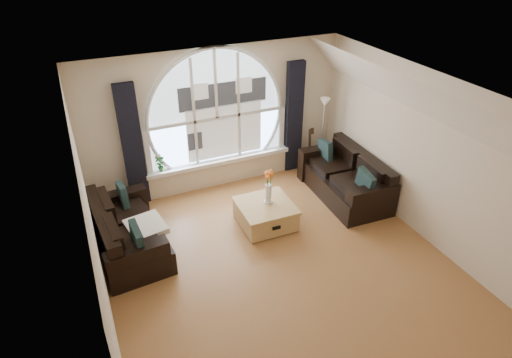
{
  "coord_description": "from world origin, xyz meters",
  "views": [
    {
      "loc": [
        -2.4,
        -4.53,
        4.58
      ],
      "look_at": [
        0.0,
        0.9,
        1.05
      ],
      "focal_mm": 30.73,
      "sensor_mm": 36.0,
      "label": 1
    }
  ],
  "objects_px": {
    "guitar": "(308,150)",
    "vase_flowers": "(269,183)",
    "coffee_chest": "(265,213)",
    "floor_lamp": "(322,136)",
    "sofa_right": "(345,177)",
    "potted_plant": "(160,163)",
    "sofa_left": "(128,229)"
  },
  "relations": [
    {
      "from": "potted_plant",
      "to": "vase_flowers",
      "type": "bearing_deg",
      "value": -46.42
    },
    {
      "from": "guitar",
      "to": "vase_flowers",
      "type": "bearing_deg",
      "value": -123.7
    },
    {
      "from": "coffee_chest",
      "to": "guitar",
      "type": "relative_size",
      "value": 0.86
    },
    {
      "from": "sofa_left",
      "to": "guitar",
      "type": "xyz_separation_m",
      "value": [
        3.8,
        1.03,
        0.13
      ]
    },
    {
      "from": "sofa_right",
      "to": "coffee_chest",
      "type": "xyz_separation_m",
      "value": [
        -1.75,
        -0.23,
        -0.18
      ]
    },
    {
      "from": "vase_flowers",
      "to": "potted_plant",
      "type": "bearing_deg",
      "value": 133.58
    },
    {
      "from": "sofa_left",
      "to": "potted_plant",
      "type": "relative_size",
      "value": 5.42
    },
    {
      "from": "vase_flowers",
      "to": "floor_lamp",
      "type": "xyz_separation_m",
      "value": [
        1.77,
        1.21,
        0.0
      ]
    },
    {
      "from": "sofa_left",
      "to": "floor_lamp",
      "type": "xyz_separation_m",
      "value": [
        4.1,
        1.0,
        0.4
      ]
    },
    {
      "from": "sofa_right",
      "to": "coffee_chest",
      "type": "distance_m",
      "value": 1.77
    },
    {
      "from": "vase_flowers",
      "to": "floor_lamp",
      "type": "height_order",
      "value": "floor_lamp"
    },
    {
      "from": "guitar",
      "to": "coffee_chest",
      "type": "bearing_deg",
      "value": -124.01
    },
    {
      "from": "sofa_right",
      "to": "potted_plant",
      "type": "relative_size",
      "value": 5.69
    },
    {
      "from": "sofa_right",
      "to": "vase_flowers",
      "type": "distance_m",
      "value": 1.73
    },
    {
      "from": "sofa_right",
      "to": "floor_lamp",
      "type": "distance_m",
      "value": 1.1
    },
    {
      "from": "coffee_chest",
      "to": "vase_flowers",
      "type": "bearing_deg",
      "value": 33.61
    },
    {
      "from": "vase_flowers",
      "to": "guitar",
      "type": "distance_m",
      "value": 1.95
    },
    {
      "from": "sofa_right",
      "to": "floor_lamp",
      "type": "height_order",
      "value": "floor_lamp"
    },
    {
      "from": "sofa_left",
      "to": "potted_plant",
      "type": "distance_m",
      "value": 1.63
    },
    {
      "from": "coffee_chest",
      "to": "potted_plant",
      "type": "relative_size",
      "value": 2.73
    },
    {
      "from": "coffee_chest",
      "to": "vase_flowers",
      "type": "xyz_separation_m",
      "value": [
        0.07,
        0.05,
        0.57
      ]
    },
    {
      "from": "vase_flowers",
      "to": "sofa_left",
      "type": "bearing_deg",
      "value": 175.01
    },
    {
      "from": "coffee_chest",
      "to": "potted_plant",
      "type": "xyz_separation_m",
      "value": [
        -1.41,
        1.6,
        0.49
      ]
    },
    {
      "from": "sofa_right",
      "to": "potted_plant",
      "type": "xyz_separation_m",
      "value": [
        -3.16,
        1.37,
        0.32
      ]
    },
    {
      "from": "sofa_left",
      "to": "guitar",
      "type": "relative_size",
      "value": 1.71
    },
    {
      "from": "vase_flowers",
      "to": "potted_plant",
      "type": "distance_m",
      "value": 2.15
    },
    {
      "from": "sofa_right",
      "to": "potted_plant",
      "type": "bearing_deg",
      "value": 159.17
    },
    {
      "from": "floor_lamp",
      "to": "guitar",
      "type": "xyz_separation_m",
      "value": [
        -0.29,
        0.03,
        -0.27
      ]
    },
    {
      "from": "sofa_left",
      "to": "sofa_right",
      "type": "bearing_deg",
      "value": -5.01
    },
    {
      "from": "coffee_chest",
      "to": "floor_lamp",
      "type": "xyz_separation_m",
      "value": [
        1.84,
        1.25,
        0.58
      ]
    },
    {
      "from": "sofa_left",
      "to": "vase_flowers",
      "type": "height_order",
      "value": "vase_flowers"
    },
    {
      "from": "sofa_right",
      "to": "floor_lamp",
      "type": "xyz_separation_m",
      "value": [
        0.1,
        1.02,
        0.4
      ]
    }
  ]
}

